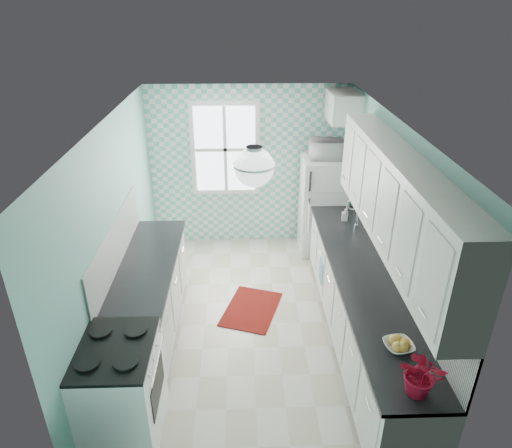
{
  "coord_description": "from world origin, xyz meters",
  "views": [
    {
      "loc": [
        -0.1,
        -4.46,
        3.63
      ],
      "look_at": [
        0.05,
        0.25,
        1.25
      ],
      "focal_mm": 32.0,
      "sensor_mm": 36.0,
      "label": 1
    }
  ],
  "objects_px": {
    "ceiling_light": "(254,167)",
    "fruit_bowl": "(398,346)",
    "potted_plant": "(422,375)",
    "microwave": "(326,149)",
    "sink": "(344,228)",
    "fridge": "(322,206)",
    "stove": "(121,390)"
  },
  "relations": [
    {
      "from": "ceiling_light",
      "to": "fruit_bowl",
      "type": "xyz_separation_m",
      "value": [
        1.2,
        -0.73,
        -1.35
      ]
    },
    {
      "from": "potted_plant",
      "to": "microwave",
      "type": "height_order",
      "value": "microwave"
    },
    {
      "from": "potted_plant",
      "to": "sink",
      "type": "bearing_deg",
      "value": 89.9
    },
    {
      "from": "fridge",
      "to": "stove",
      "type": "xyz_separation_m",
      "value": [
        -2.31,
        -3.31,
        -0.24
      ]
    },
    {
      "from": "ceiling_light",
      "to": "potted_plant",
      "type": "xyz_separation_m",
      "value": [
        1.2,
        -1.21,
        -1.2
      ]
    },
    {
      "from": "microwave",
      "to": "potted_plant",
      "type": "bearing_deg",
      "value": 94.88
    },
    {
      "from": "ceiling_light",
      "to": "microwave",
      "type": "height_order",
      "value": "ceiling_light"
    },
    {
      "from": "fruit_bowl",
      "to": "fridge",
      "type": "bearing_deg",
      "value": 91.55
    },
    {
      "from": "ceiling_light",
      "to": "fruit_bowl",
      "type": "relative_size",
      "value": 1.43
    },
    {
      "from": "fruit_bowl",
      "to": "microwave",
      "type": "relative_size",
      "value": 0.5
    },
    {
      "from": "fridge",
      "to": "potted_plant",
      "type": "height_order",
      "value": "fridge"
    },
    {
      "from": "sink",
      "to": "potted_plant",
      "type": "height_order",
      "value": "sink"
    },
    {
      "from": "ceiling_light",
      "to": "potted_plant",
      "type": "bearing_deg",
      "value": -45.18
    },
    {
      "from": "stove",
      "to": "potted_plant",
      "type": "xyz_separation_m",
      "value": [
        2.4,
        -0.5,
        0.61
      ]
    },
    {
      "from": "stove",
      "to": "microwave",
      "type": "bearing_deg",
      "value": 55.48
    },
    {
      "from": "fruit_bowl",
      "to": "potted_plant",
      "type": "bearing_deg",
      "value": -90.0
    },
    {
      "from": "ceiling_light",
      "to": "sink",
      "type": "distance_m",
      "value": 2.38
    },
    {
      "from": "sink",
      "to": "fruit_bowl",
      "type": "distance_m",
      "value": 2.24
    },
    {
      "from": "sink",
      "to": "microwave",
      "type": "relative_size",
      "value": 1.1
    },
    {
      "from": "ceiling_light",
      "to": "microwave",
      "type": "relative_size",
      "value": 0.72
    },
    {
      "from": "fridge",
      "to": "stove",
      "type": "distance_m",
      "value": 4.05
    },
    {
      "from": "ceiling_light",
      "to": "fruit_bowl",
      "type": "height_order",
      "value": "ceiling_light"
    },
    {
      "from": "potted_plant",
      "to": "fridge",
      "type": "bearing_deg",
      "value": 91.36
    },
    {
      "from": "fridge",
      "to": "potted_plant",
      "type": "distance_m",
      "value": 3.84
    },
    {
      "from": "ceiling_light",
      "to": "stove",
      "type": "bearing_deg",
      "value": -149.6
    },
    {
      "from": "fridge",
      "to": "stove",
      "type": "bearing_deg",
      "value": -123.22
    },
    {
      "from": "sink",
      "to": "ceiling_light",
      "type": "bearing_deg",
      "value": -132.35
    },
    {
      "from": "stove",
      "to": "fruit_bowl",
      "type": "bearing_deg",
      "value": -0.21
    },
    {
      "from": "potted_plant",
      "to": "microwave",
      "type": "relative_size",
      "value": 0.76
    },
    {
      "from": "ceiling_light",
      "to": "fridge",
      "type": "xyz_separation_m",
      "value": [
        1.11,
        2.61,
        -1.57
      ]
    },
    {
      "from": "ceiling_light",
      "to": "stove",
      "type": "height_order",
      "value": "ceiling_light"
    },
    {
      "from": "fridge",
      "to": "fruit_bowl",
      "type": "relative_size",
      "value": 6.19
    }
  ]
}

